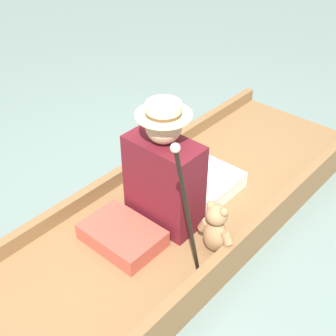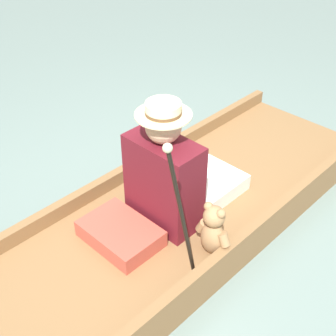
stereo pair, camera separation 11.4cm
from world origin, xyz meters
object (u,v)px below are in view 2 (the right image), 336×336
(wine_glass, at_px, (161,150))
(walking_cane, at_px, (180,208))
(seated_person, at_px, (174,176))
(teddy_bear, at_px, (213,231))

(wine_glass, distance_m, walking_cane, 1.15)
(wine_glass, relative_size, walking_cane, 0.25)
(seated_person, relative_size, teddy_bear, 2.38)
(seated_person, distance_m, teddy_bear, 0.42)
(wine_glass, bearing_deg, teddy_bear, -25.82)
(wine_glass, xyz_separation_m, walking_cane, (0.83, -0.70, 0.40))
(seated_person, height_order, wine_glass, seated_person)
(teddy_bear, distance_m, walking_cane, 0.50)
(teddy_bear, xyz_separation_m, walking_cane, (0.03, -0.32, 0.38))
(seated_person, xyz_separation_m, wine_glass, (-0.40, 0.29, -0.14))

